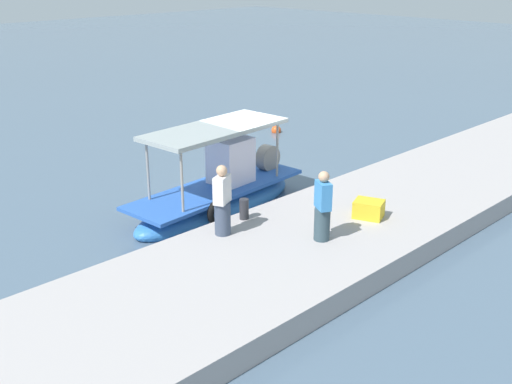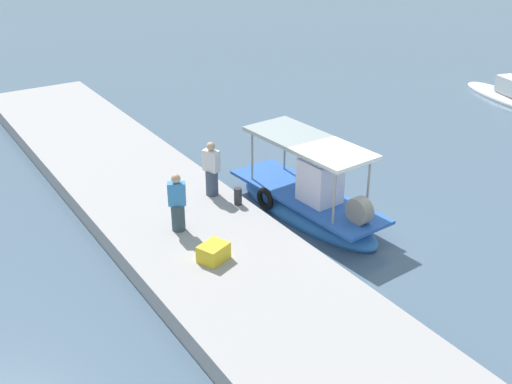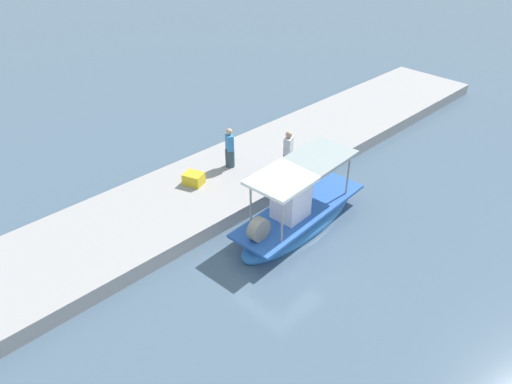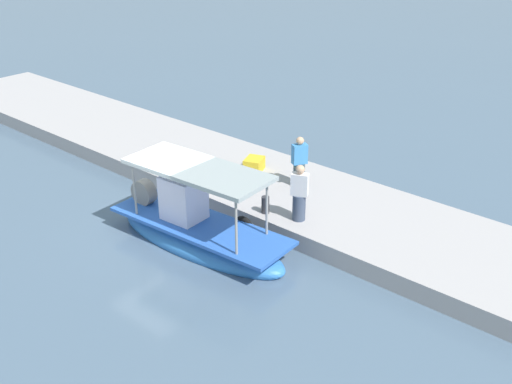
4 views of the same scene
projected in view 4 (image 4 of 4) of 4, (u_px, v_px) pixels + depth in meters
ground_plane at (159, 234)px, 18.88m from camera, size 120.00×120.00×0.00m
dock_quay at (251, 182)px, 21.61m from camera, size 36.00×4.46×0.57m
main_fishing_boat at (198, 230)px, 18.16m from camera, size 6.03×2.18×2.83m
fisherman_near_bollard at (299, 195)px, 18.21m from camera, size 0.56×0.51×1.75m
fisherman_by_crate at (299, 164)px, 20.36m from camera, size 0.52×0.55×1.71m
mooring_bollard at (265, 205)px, 18.82m from camera, size 0.24×0.24×0.54m
cargo_crate at (254, 164)px, 21.71m from camera, size 0.81×0.89×0.45m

